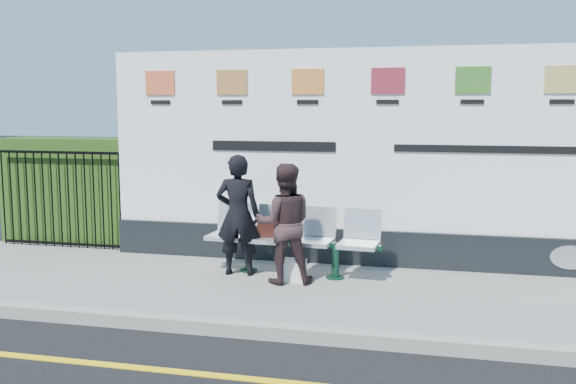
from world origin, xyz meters
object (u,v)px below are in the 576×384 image
object	(u,v)px
woman_left	(238,215)
woman_right	(284,224)
bench	(291,256)
billboard	(386,173)

from	to	relation	value
woman_left	woman_right	size ratio (longest dim) A/B	1.06
bench	woman_left	world-z (taller)	woman_left
bench	woman_left	xyz separation A→B (m)	(-0.68, -0.13, 0.55)
bench	woman_left	size ratio (longest dim) A/B	1.43
woman_left	woman_right	bearing A→B (deg)	153.15
woman_right	billboard	bearing A→B (deg)	-149.51
billboard	bench	xyz separation A→B (m)	(-1.16, -0.83, -1.05)
bench	woman_left	distance (m)	0.89
billboard	bench	bearing A→B (deg)	-144.53
woman_left	bench	bearing A→B (deg)	-175.60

